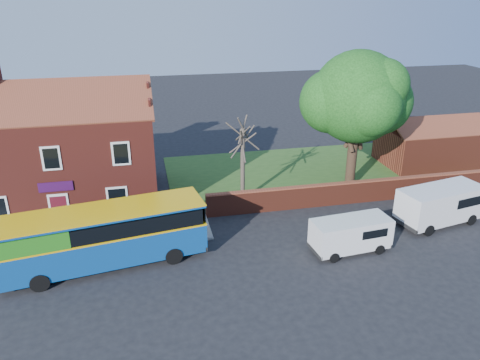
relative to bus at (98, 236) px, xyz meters
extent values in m
plane|color=black|center=(4.38, -2.52, -1.83)|extent=(120.00, 120.00, 0.00)
cube|color=gray|center=(-2.62, 3.23, -1.77)|extent=(18.00, 3.50, 0.12)
cube|color=slate|center=(-2.62, 1.48, -1.76)|extent=(18.00, 0.15, 0.14)
cube|color=#426B28|center=(17.38, 10.48, -1.81)|extent=(26.00, 12.00, 0.04)
cube|color=maroon|center=(-2.62, 8.98, 1.42)|extent=(12.00, 8.00, 6.50)
cube|color=brown|center=(-2.62, 6.98, 5.67)|extent=(12.30, 4.08, 2.16)
cube|color=brown|center=(-2.62, 10.98, 5.67)|extent=(12.30, 4.08, 2.16)
cube|color=black|center=(-2.62, 4.95, 2.77)|extent=(1.10, 0.06, 1.50)
cube|color=#4C0F19|center=(-2.62, 4.93, -0.73)|extent=(0.95, 0.04, 2.10)
cube|color=silver|center=(-2.62, 4.95, -0.68)|extent=(1.20, 0.06, 2.30)
cube|color=#340D3B|center=(-2.62, 4.92, 0.97)|extent=(2.00, 0.06, 0.60)
cube|color=maroon|center=(17.38, 4.48, -1.08)|extent=(22.00, 0.30, 1.50)
cube|color=brown|center=(17.38, 4.48, -0.28)|extent=(22.00, 0.38, 0.10)
cube|color=maroon|center=(26.38, 10.48, -0.33)|extent=(8.00, 5.00, 3.00)
cube|color=brown|center=(26.38, 9.23, 1.72)|extent=(8.20, 2.56, 1.24)
cube|color=brown|center=(26.38, 11.73, 1.72)|extent=(8.20, 2.56, 1.24)
cube|color=#0C438D|center=(0.34, 0.05, -0.62)|extent=(10.83, 4.28, 1.68)
cube|color=#DEA60B|center=(0.34, 0.05, 0.22)|extent=(10.85, 4.31, 0.10)
cube|color=black|center=(0.34, 0.05, 0.72)|extent=(10.42, 4.24, 0.84)
cube|color=#28801C|center=(-3.10, -0.50, 0.72)|extent=(3.97, 3.21, 0.89)
cube|color=#0C438D|center=(0.34, 0.05, 1.28)|extent=(10.83, 4.28, 0.14)
cube|color=#DEA60B|center=(0.34, 0.05, 1.36)|extent=(10.88, 4.33, 0.06)
cylinder|color=black|center=(-2.80, -1.71, -1.35)|extent=(0.98, 0.43, 0.95)
cylinder|color=black|center=(-3.19, 0.74, -1.35)|extent=(0.98, 0.43, 0.95)
cylinder|color=black|center=(3.87, -0.63, -1.35)|extent=(0.98, 0.43, 0.95)
cylinder|color=black|center=(3.47, 1.82, -1.35)|extent=(0.98, 0.43, 0.95)
cube|color=white|center=(13.74, -1.40, -0.72)|extent=(4.58, 2.18, 1.69)
cube|color=black|center=(15.73, -1.22, -0.45)|extent=(0.22, 1.51, 0.67)
cube|color=black|center=(15.91, -1.20, -1.47)|extent=(0.26, 1.78, 0.21)
cylinder|color=black|center=(12.40, -2.36, -1.54)|extent=(0.60, 0.27, 0.59)
cylinder|color=black|center=(12.25, -0.71, -1.54)|extent=(0.60, 0.27, 0.59)
cylinder|color=black|center=(15.23, -2.10, -1.54)|extent=(0.60, 0.27, 0.59)
cylinder|color=black|center=(15.08, -0.45, -1.54)|extent=(0.60, 0.27, 0.59)
cube|color=white|center=(20.64, 0.53, -0.46)|extent=(5.78, 3.21, 2.08)
cube|color=black|center=(23.05, 1.01, -0.14)|extent=(0.44, 1.84, 0.82)
cube|color=black|center=(23.28, 1.06, -1.39)|extent=(0.53, 2.16, 0.26)
cylinder|color=black|center=(19.13, -0.82, -1.47)|extent=(0.75, 0.36, 0.72)
cylinder|color=black|center=(18.73, 1.20, -1.47)|extent=(0.75, 0.36, 0.72)
cylinder|color=black|center=(22.56, -0.14, -1.47)|extent=(0.75, 0.36, 0.72)
cylinder|color=black|center=(22.15, 1.89, -1.47)|extent=(0.75, 0.36, 0.72)
cylinder|color=black|center=(17.70, 7.28, 0.25)|extent=(0.72, 0.72, 4.16)
sphere|color=#307F27|center=(17.70, 7.28, 4.95)|extent=(6.51, 6.51, 6.51)
sphere|color=#307F27|center=(19.60, 7.64, 4.41)|extent=(4.70, 4.70, 4.70)
sphere|color=#307F27|center=(15.98, 7.82, 4.59)|extent=(4.52, 4.52, 4.52)
cylinder|color=#4C4238|center=(9.26, 6.44, 0.81)|extent=(0.30, 0.30, 5.29)
cylinder|color=#4C4238|center=(9.26, 6.44, 2.70)|extent=(0.31, 2.58, 2.08)
cylinder|color=#4C4238|center=(9.26, 6.44, 2.51)|extent=(1.35, 1.90, 1.90)
cylinder|color=#4C4238|center=(9.26, 6.44, 2.89)|extent=(2.16, 0.99, 2.11)
camera|label=1|loc=(2.76, -22.65, 12.16)|focal=35.00mm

